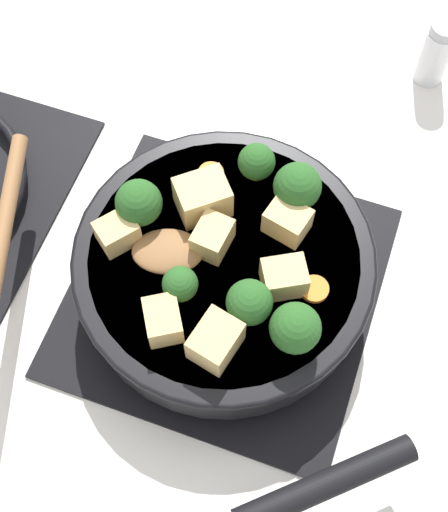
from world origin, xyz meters
TOP-DOWN VIEW (x-y plane):
  - ground_plane at (0.00, 0.00)m, footprint 2.40×2.40m
  - front_burner_grate at (0.00, 0.00)m, footprint 0.31×0.31m
  - skillet_pan at (-0.00, -0.00)m, footprint 0.38×0.36m
  - wooden_spoon at (-0.04, 0.14)m, footprint 0.24×0.24m
  - tofu_cube_center_large at (-0.09, -0.02)m, footprint 0.05×0.04m
  - tofu_cube_near_handle at (-0.01, -0.06)m, footprint 0.05×0.05m
  - tofu_cube_east_chunk at (0.01, 0.01)m, footprint 0.04×0.03m
  - tofu_cube_west_chunk at (0.04, 0.04)m, footprint 0.06×0.06m
  - tofu_cube_back_piece at (0.05, -0.05)m, footprint 0.04×0.05m
  - tofu_cube_front_piece at (-0.08, 0.03)m, footprint 0.05×0.05m
  - tofu_cube_mid_small at (-0.02, 0.10)m, footprint 0.05×0.05m
  - broccoli_floret_near_spoon at (-0.05, 0.02)m, footprint 0.03×0.03m
  - broccoli_floret_center_top at (0.01, 0.09)m, footprint 0.05×0.05m
  - broccoli_floret_east_rim at (-0.06, -0.09)m, footprint 0.05×0.05m
  - broccoli_floret_west_rim at (0.08, -0.05)m, footprint 0.05×0.05m
  - broccoli_floret_north_edge at (-0.05, -0.04)m, footprint 0.04×0.04m
  - broccoli_floret_south_cluster at (0.09, 0.00)m, footprint 0.04×0.04m
  - carrot_slice_orange_thin at (-0.01, -0.09)m, footprint 0.03×0.03m
  - carrot_slice_near_center at (0.08, 0.04)m, footprint 0.03×0.03m
  - salt_shaker at (0.35, -0.14)m, footprint 0.04×0.04m

SIDE VIEW (x-z plane):
  - ground_plane at x=0.00m, z-range 0.00..0.00m
  - front_burner_grate at x=0.00m, z-range 0.00..0.03m
  - salt_shaker at x=0.35m, z-range 0.00..0.09m
  - skillet_pan at x=0.00m, z-range 0.03..0.09m
  - carrot_slice_orange_thin at x=-0.01m, z-range 0.08..0.09m
  - carrot_slice_near_center at x=0.08m, z-range 0.08..0.09m
  - wooden_spoon at x=-0.04m, z-range 0.08..0.10m
  - tofu_cube_mid_small at x=-0.02m, z-range 0.08..0.11m
  - tofu_cube_east_chunk at x=0.01m, z-range 0.08..0.11m
  - tofu_cube_front_piece at x=-0.08m, z-range 0.08..0.11m
  - tofu_cube_back_piece at x=0.05m, z-range 0.08..0.11m
  - tofu_cube_near_handle at x=-0.01m, z-range 0.08..0.12m
  - tofu_cube_center_large at x=-0.09m, z-range 0.08..0.12m
  - tofu_cube_west_chunk at x=0.04m, z-range 0.08..0.12m
  - broccoli_floret_near_spoon at x=-0.05m, z-range 0.09..0.13m
  - broccoli_floret_south_cluster at x=0.09m, z-range 0.09..0.13m
  - broccoli_floret_north_edge at x=-0.05m, z-range 0.09..0.14m
  - broccoli_floret_center_top at x=0.01m, z-range 0.09..0.14m
  - broccoli_floret_east_rim at x=-0.06m, z-range 0.09..0.14m
  - broccoli_floret_west_rim at x=0.08m, z-range 0.09..0.14m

